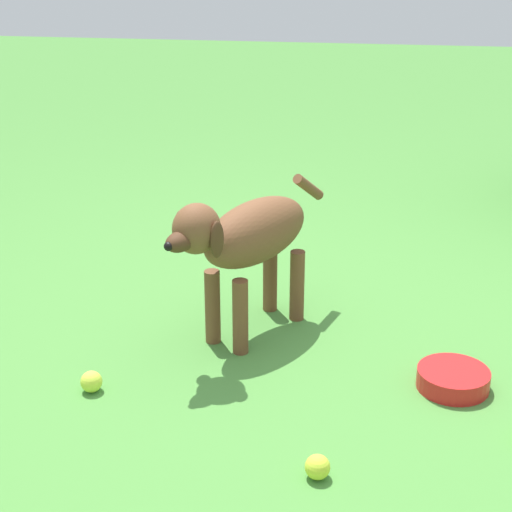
{
  "coord_description": "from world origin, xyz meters",
  "views": [
    {
      "loc": [
        2.34,
        0.2,
        1.34
      ],
      "look_at": [
        -0.19,
        -0.17,
        0.28
      ],
      "focal_mm": 58.32,
      "sensor_mm": 36.0,
      "label": 1
    }
  ],
  "objects_px": {
    "tennis_ball_0": "(317,467)",
    "water_bowl": "(453,379)",
    "tennis_ball_2": "(260,251)",
    "tennis_ball_4": "(91,382)",
    "dog": "(247,238)"
  },
  "relations": [
    {
      "from": "tennis_ball_0",
      "to": "water_bowl",
      "type": "relative_size",
      "value": 0.3
    },
    {
      "from": "tennis_ball_2",
      "to": "tennis_ball_4",
      "type": "height_order",
      "value": "same"
    },
    {
      "from": "tennis_ball_0",
      "to": "water_bowl",
      "type": "height_order",
      "value": "tennis_ball_0"
    },
    {
      "from": "dog",
      "to": "tennis_ball_0",
      "type": "relative_size",
      "value": 10.69
    },
    {
      "from": "tennis_ball_4",
      "to": "tennis_ball_2",
      "type": "bearing_deg",
      "value": 161.97
    },
    {
      "from": "dog",
      "to": "water_bowl",
      "type": "relative_size",
      "value": 3.21
    },
    {
      "from": "dog",
      "to": "water_bowl",
      "type": "bearing_deg",
      "value": 100.01
    },
    {
      "from": "water_bowl",
      "to": "tennis_ball_2",
      "type": "bearing_deg",
      "value": -141.82
    },
    {
      "from": "dog",
      "to": "tennis_ball_2",
      "type": "height_order",
      "value": "dog"
    },
    {
      "from": "tennis_ball_0",
      "to": "tennis_ball_2",
      "type": "distance_m",
      "value": 1.46
    },
    {
      "from": "tennis_ball_2",
      "to": "tennis_ball_4",
      "type": "bearing_deg",
      "value": -18.03
    },
    {
      "from": "tennis_ball_2",
      "to": "tennis_ball_0",
      "type": "bearing_deg",
      "value": 13.86
    },
    {
      "from": "tennis_ball_0",
      "to": "tennis_ball_2",
      "type": "bearing_deg",
      "value": -166.14
    },
    {
      "from": "tennis_ball_2",
      "to": "dog",
      "type": "bearing_deg",
      "value": 4.37
    },
    {
      "from": "tennis_ball_0",
      "to": "dog",
      "type": "bearing_deg",
      "value": -158.18
    }
  ]
}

